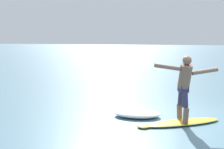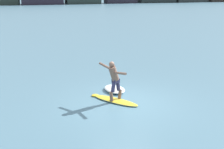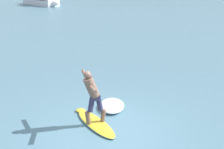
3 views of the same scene
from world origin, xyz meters
name	(u,v)px [view 3 (image 3 of 3)]	position (x,y,z in m)	size (l,w,h in m)	color
ground_plane	(105,130)	(0.00, 0.00, 0.00)	(200.00, 200.00, 0.00)	slate
surfboard	(95,123)	(-0.36, 0.32, 0.04)	(1.74, 1.95, 0.21)	yellow
surfer	(92,93)	(-0.41, 0.26, 1.00)	(0.85, 1.38, 1.58)	brown
fishing_boat_near_jetty	(42,0)	(-14.01, 30.50, 0.61)	(6.23, 4.87, 2.70)	white
wave_foam_at_tail	(112,105)	(-0.07, 1.50, 0.09)	(0.99, 1.32, 0.18)	white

